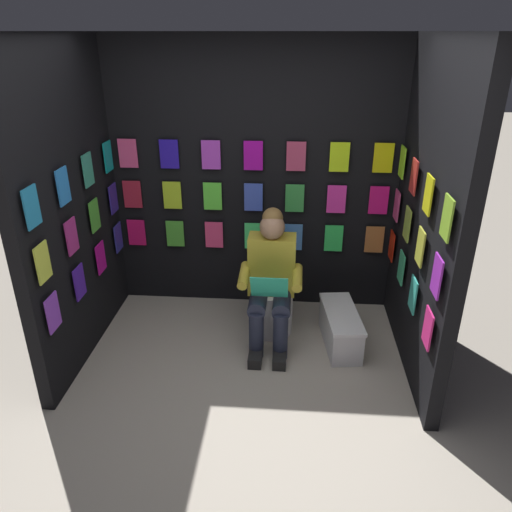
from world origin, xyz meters
TOP-DOWN VIEW (x-y plane):
  - ground_plane at (0.00, 0.00)m, footprint 30.00×30.00m
  - display_wall_back at (0.00, -1.75)m, footprint 2.72×0.14m
  - display_wall_left at (-1.36, -0.85)m, footprint 0.14×1.71m
  - display_wall_right at (1.36, -0.85)m, footprint 0.14×1.71m
  - toilet at (-0.20, -1.25)m, footprint 0.41×0.56m
  - person_reading at (-0.20, -1.02)m, footprint 0.53×0.68m
  - comic_longbox_near at (-0.81, -1.00)m, footprint 0.35×0.72m

SIDE VIEW (x-z plane):
  - ground_plane at x=0.00m, z-range 0.00..0.00m
  - comic_longbox_near at x=-0.81m, z-range 0.00..0.32m
  - toilet at x=-0.20m, z-range -0.06..0.71m
  - person_reading at x=-0.20m, z-range 0.00..1.20m
  - display_wall_back at x=0.00m, z-range 0.00..2.50m
  - display_wall_left at x=-1.36m, z-range 0.00..2.50m
  - display_wall_right at x=1.36m, z-range 0.00..2.50m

